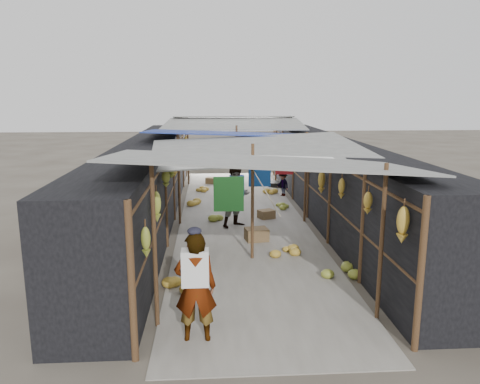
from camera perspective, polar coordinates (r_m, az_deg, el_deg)
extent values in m
plane|color=#6B6356|center=(7.93, 3.53, -15.51)|extent=(80.00, 80.00, 0.00)
cube|color=#9E998E|center=(14.00, 0.19, -3.19)|extent=(3.60, 16.00, 0.02)
cube|color=black|center=(13.83, -11.05, 1.24)|extent=(1.40, 15.00, 2.30)
cube|color=black|center=(14.18, 11.14, 1.51)|extent=(1.40, 15.00, 2.30)
cube|color=olive|center=(11.85, 2.04, -5.23)|extent=(0.62, 0.53, 0.33)
cube|color=olive|center=(13.95, 3.23, -2.74)|extent=(0.55, 0.51, 0.27)
cube|color=olive|center=(19.36, -3.53, 1.38)|extent=(0.50, 0.45, 0.26)
cylinder|color=black|center=(18.79, 4.37, 0.94)|extent=(0.65, 0.65, 0.19)
imported|color=silver|center=(7.06, -5.44, -11.48)|extent=(0.63, 0.41, 1.70)
imported|color=#1D4E94|center=(12.93, -0.40, -0.55)|extent=(1.06, 1.02, 1.73)
imported|color=#504B46|center=(16.97, 5.23, 0.95)|extent=(0.58, 0.67, 0.90)
cylinder|color=brown|center=(7.42, -10.37, -6.76)|extent=(0.07, 0.07, 2.60)
cylinder|color=brown|center=(7.86, 16.87, -6.03)|extent=(0.07, 0.07, 2.60)
cylinder|color=brown|center=(10.30, 1.53, -1.30)|extent=(0.07, 0.07, 2.60)
cylinder|color=brown|center=(13.22, -7.47, 1.55)|extent=(0.07, 0.07, 2.60)
cylinder|color=brown|center=(13.47, 8.00, 1.72)|extent=(0.07, 0.07, 2.60)
cylinder|color=brown|center=(16.18, -0.42, 3.53)|extent=(0.07, 0.07, 2.60)
cylinder|color=brown|center=(19.15, -6.35, 4.75)|extent=(0.07, 0.07, 2.60)
cylinder|color=brown|center=(19.32, 4.42, 4.85)|extent=(0.07, 0.07, 2.60)
cube|color=gray|center=(8.12, 2.87, 3.75)|extent=(5.21, 3.19, 0.52)
cube|color=gray|center=(11.31, 2.01, 5.29)|extent=(5.23, 3.73, 0.50)
cube|color=navy|center=(14.56, -0.47, 7.15)|extent=(5.40, 3.60, 0.41)
cube|color=gray|center=(17.84, -0.76, 8.34)|extent=(5.37, 3.66, 0.27)
cube|color=gray|center=(20.23, -0.84, 9.04)|extent=(5.00, 1.99, 0.24)
cylinder|color=brown|center=(13.62, -8.26, 5.01)|extent=(0.06, 15.00, 0.06)
cylinder|color=brown|center=(13.89, 8.49, 5.14)|extent=(0.06, 15.00, 0.06)
cylinder|color=gray|center=(13.61, 0.19, 5.13)|extent=(0.02, 15.00, 0.02)
cube|color=maroon|center=(13.06, 5.44, 3.46)|extent=(0.50, 0.03, 0.60)
cube|color=#226627|center=(9.26, -1.39, -0.26)|extent=(0.60, 0.03, 0.70)
cube|color=blue|center=(11.52, 2.41, 2.26)|extent=(0.55, 0.03, 0.65)
cube|color=#1B55B0|center=(14.30, -1.75, 4.24)|extent=(0.70, 0.03, 0.60)
ellipsoid|color=olive|center=(7.03, -11.41, -6.04)|extent=(0.14, 0.12, 0.48)
ellipsoid|color=olive|center=(8.43, -10.12, -1.78)|extent=(0.16, 0.13, 0.57)
ellipsoid|color=olive|center=(10.22, -9.03, 1.58)|extent=(0.18, 0.15, 0.38)
ellipsoid|color=olive|center=(11.70, -8.37, 2.67)|extent=(0.19, 0.16, 0.42)
ellipsoid|color=gold|center=(12.63, -8.03, 3.08)|extent=(0.20, 0.17, 0.58)
ellipsoid|color=olive|center=(14.61, -7.47, 4.48)|extent=(0.17, 0.15, 0.35)
ellipsoid|color=olive|center=(15.81, -7.20, 5.02)|extent=(0.15, 0.13, 0.51)
ellipsoid|color=olive|center=(17.79, -6.81, 4.96)|extent=(0.19, 0.16, 0.45)
ellipsoid|color=gold|center=(19.09, -6.62, 6.11)|extent=(0.14, 0.12, 0.44)
ellipsoid|color=olive|center=(20.05, -6.48, 5.88)|extent=(0.19, 0.16, 0.45)
ellipsoid|color=gold|center=(7.25, 19.23, -3.83)|extent=(0.19, 0.16, 0.57)
ellipsoid|color=gold|center=(8.64, 15.33, -1.32)|extent=(0.16, 0.14, 0.42)
ellipsoid|color=gold|center=(10.22, 12.28, 0.41)|extent=(0.14, 0.12, 0.46)
ellipsoid|color=gold|center=(11.95, 9.91, 1.16)|extent=(0.18, 0.16, 0.59)
ellipsoid|color=olive|center=(13.25, 8.55, 3.44)|extent=(0.19, 0.16, 0.52)
ellipsoid|color=gold|center=(14.50, 7.48, 4.12)|extent=(0.15, 0.12, 0.53)
ellipsoid|color=gold|center=(15.84, 6.52, 4.52)|extent=(0.15, 0.13, 0.53)
ellipsoid|color=gold|center=(17.26, 5.67, 5.21)|extent=(0.19, 0.16, 0.49)
ellipsoid|color=olive|center=(18.93, 4.83, 5.95)|extent=(0.18, 0.15, 0.42)
ellipsoid|color=olive|center=(20.44, 4.20, 6.37)|extent=(0.16, 0.14, 0.59)
ellipsoid|color=olive|center=(13.85, -2.15, -2.73)|extent=(0.63, 0.54, 0.32)
ellipsoid|color=olive|center=(15.23, 5.72, -1.49)|extent=(0.58, 0.49, 0.29)
ellipsoid|color=gold|center=(17.83, -4.96, 0.50)|extent=(0.58, 0.49, 0.29)
ellipsoid|color=gold|center=(10.92, 5.38, -6.98)|extent=(0.51, 0.43, 0.25)
ellipsoid|color=gold|center=(17.44, 3.54, 0.23)|extent=(0.54, 0.46, 0.27)
ellipsoid|color=gold|center=(15.66, -5.27, -1.23)|extent=(0.44, 0.38, 0.22)
ellipsoid|color=gold|center=(9.00, -7.50, -11.26)|extent=(0.51, 0.43, 0.25)
ellipsoid|color=olive|center=(9.95, 11.97, -8.92)|extent=(0.62, 0.53, 0.31)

